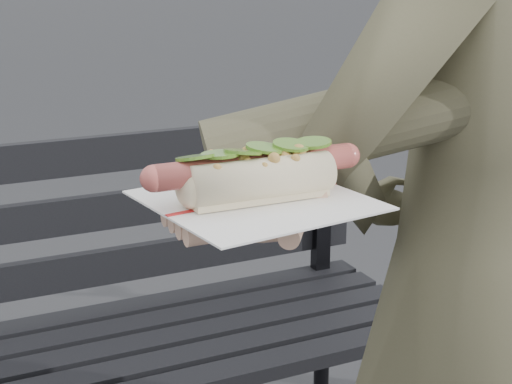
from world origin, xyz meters
TOP-DOWN VIEW (x-y plane):
  - park_bench at (-0.04, 0.90)m, footprint 1.50×0.44m
  - person at (0.40, 0.16)m, footprint 0.62×0.45m
  - held_hotdog at (0.20, 0.12)m, footprint 0.62×0.31m

SIDE VIEW (x-z plane):
  - park_bench at x=-0.04m, z-range 0.08..0.96m
  - person at x=0.40m, z-range 0.00..1.59m
  - held_hotdog at x=0.20m, z-range 0.96..1.15m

